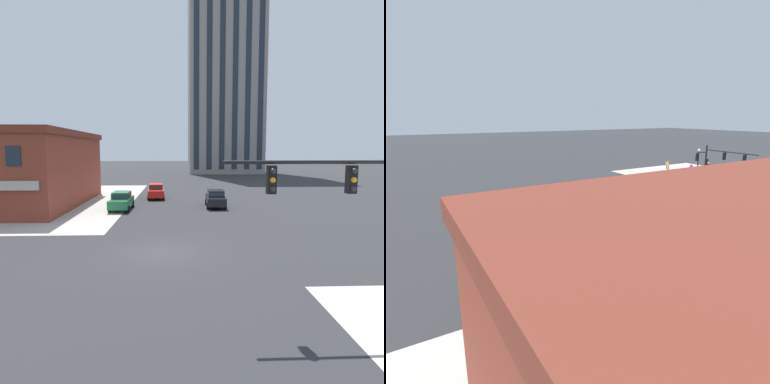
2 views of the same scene
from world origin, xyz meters
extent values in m
plane|color=#2D2D30|center=(0.00, 0.00, 0.00)|extent=(320.00, 320.00, 0.00)
cylinder|color=black|center=(5.61, -7.51, 5.16)|extent=(6.70, 0.12, 0.12)
cube|color=black|center=(6.38, -7.51, 4.61)|extent=(0.28, 0.28, 0.90)
sphere|color=#282828|center=(6.38, -7.67, 4.89)|extent=(0.18, 0.18, 0.18)
sphere|color=orange|center=(6.38, -7.67, 4.61)|extent=(0.18, 0.18, 0.18)
sphere|color=#282828|center=(6.38, -7.67, 4.33)|extent=(0.18, 0.18, 0.18)
cube|color=black|center=(3.80, -7.51, 4.61)|extent=(0.28, 0.28, 0.90)
sphere|color=#282828|center=(3.80, -7.67, 4.89)|extent=(0.18, 0.18, 0.18)
sphere|color=orange|center=(3.80, -7.67, 4.61)|extent=(0.18, 0.18, 0.18)
sphere|color=#282828|center=(3.80, -7.67, 4.33)|extent=(0.18, 0.18, 0.18)
cube|color=#1E6B3D|center=(-4.43, 13.70, 0.70)|extent=(1.83, 4.43, 0.76)
cube|color=#1E6B3D|center=(-4.43, 13.85, 1.38)|extent=(1.53, 2.14, 0.60)
cube|color=#232D38|center=(-4.43, 13.85, 1.38)|extent=(1.57, 2.22, 0.40)
cylinder|color=black|center=(-3.61, 12.32, 0.32)|extent=(0.23, 0.64, 0.64)
cylinder|color=black|center=(-5.29, 12.35, 0.32)|extent=(0.23, 0.64, 0.64)
cylinder|color=black|center=(-3.57, 15.05, 0.32)|extent=(0.23, 0.64, 0.64)
cylinder|color=black|center=(-5.24, 15.08, 0.32)|extent=(0.23, 0.64, 0.64)
cube|color=black|center=(4.52, 14.94, 0.70)|extent=(1.89, 4.45, 0.76)
cube|color=black|center=(4.52, 14.79, 1.38)|extent=(1.56, 2.16, 0.60)
cube|color=#232D38|center=(4.52, 14.79, 1.38)|extent=(1.60, 2.24, 0.40)
cylinder|color=black|center=(3.73, 16.33, 0.32)|extent=(0.24, 0.65, 0.64)
cylinder|color=black|center=(5.40, 16.28, 0.32)|extent=(0.24, 0.65, 0.64)
cylinder|color=black|center=(3.65, 13.60, 0.32)|extent=(0.24, 0.65, 0.64)
cylinder|color=black|center=(5.32, 13.55, 0.32)|extent=(0.24, 0.65, 0.64)
cube|color=red|center=(-1.69, 21.23, 0.70)|extent=(2.03, 4.50, 0.76)
cube|color=red|center=(-1.70, 21.38, 1.38)|extent=(1.63, 2.20, 0.60)
cube|color=#232D38|center=(-1.70, 21.38, 1.38)|extent=(1.67, 2.29, 0.40)
cylinder|color=black|center=(-0.77, 19.92, 0.32)|extent=(0.26, 0.65, 0.64)
cylinder|color=black|center=(-2.44, 19.82, 0.32)|extent=(0.26, 0.65, 0.64)
cylinder|color=black|center=(-0.94, 22.64, 0.32)|extent=(0.26, 0.65, 0.64)
cylinder|color=black|center=(-2.61, 22.54, 0.32)|extent=(0.26, 0.65, 0.64)
cube|color=#1E2833|center=(-11.39, 7.96, 5.11)|extent=(1.10, 0.08, 1.50)
cube|color=gray|center=(12.27, 67.46, 30.20)|extent=(17.32, 15.01, 60.40)
cube|color=#1E2833|center=(5.05, 59.91, 30.20)|extent=(1.20, 0.10, 57.98)
cube|color=#1E2833|center=(7.94, 59.91, 30.20)|extent=(1.20, 0.10, 57.98)
cube|color=#1E2833|center=(10.83, 59.91, 30.20)|extent=(1.20, 0.10, 57.98)
cube|color=#1E2833|center=(13.71, 59.91, 30.20)|extent=(1.20, 0.10, 57.98)
cube|color=#1E2833|center=(16.60, 59.91, 30.20)|extent=(1.20, 0.10, 57.98)
cube|color=#1E2833|center=(19.49, 59.91, 30.20)|extent=(1.20, 0.10, 57.98)
camera|label=1|loc=(0.85, -18.20, 5.54)|focal=32.14mm
camera|label=2|loc=(-17.19, 26.99, 9.44)|focal=29.12mm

